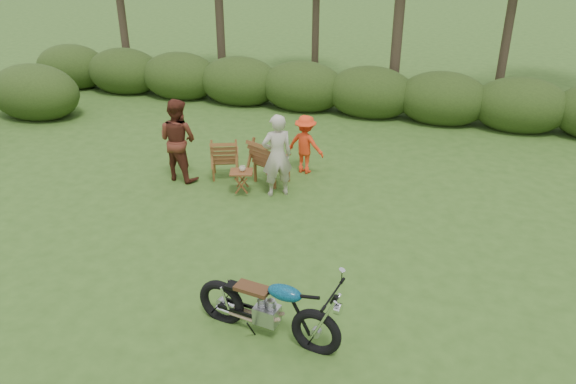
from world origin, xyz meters
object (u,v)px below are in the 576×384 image
(side_table, at_px, (242,182))
(child, at_px, (305,172))
(motorcycle, at_px, (267,333))
(cup, at_px, (242,169))
(lawn_chair_left, at_px, (226,177))
(adult_a, at_px, (277,194))
(lawn_chair_right, at_px, (272,181))
(adult_b, at_px, (181,178))

(side_table, relative_size, child, 0.38)
(motorcycle, distance_m, cup, 4.44)
(lawn_chair_left, bearing_deg, child, -175.54)
(cup, distance_m, child, 1.77)
(cup, relative_size, adult_a, 0.08)
(adult_a, bearing_deg, cup, -22.39)
(motorcycle, height_order, side_table, motorcycle)
(motorcycle, xyz_separation_m, adult_a, (-1.24, 4.11, 0.00))
(side_table, bearing_deg, child, 56.67)
(child, bearing_deg, side_table, 68.47)
(lawn_chair_left, bearing_deg, lawn_chair_right, 162.09)
(adult_b, bearing_deg, lawn_chair_right, -156.09)
(side_table, distance_m, child, 1.73)
(motorcycle, xyz_separation_m, adult_b, (-3.49, 4.23, 0.00))
(motorcycle, height_order, lawn_chair_right, motorcycle)
(lawn_chair_right, distance_m, adult_a, 0.63)
(lawn_chair_right, height_order, adult_b, adult_b)
(lawn_chair_right, xyz_separation_m, lawn_chair_left, (-1.05, -0.07, 0.00))
(cup, bearing_deg, lawn_chair_left, 136.14)
(lawn_chair_right, distance_m, child, 0.89)
(lawn_chair_right, height_order, child, child)
(adult_a, relative_size, adult_b, 0.96)
(lawn_chair_right, xyz_separation_m, side_table, (-0.40, -0.72, 0.25))
(side_table, distance_m, adult_a, 0.77)
(adult_a, bearing_deg, lawn_chair_left, -54.12)
(cup, bearing_deg, lawn_chair_right, 61.17)
(side_table, relative_size, adult_b, 0.28)
(lawn_chair_right, distance_m, adult_b, 1.99)
(lawn_chair_right, height_order, side_table, lawn_chair_right)
(lawn_chair_left, bearing_deg, motorcycle, 97.79)
(adult_b, bearing_deg, lawn_chair_left, -146.44)
(motorcycle, bearing_deg, adult_b, 137.88)
(side_table, xyz_separation_m, adult_a, (0.71, 0.17, -0.25))
(lawn_chair_left, height_order, adult_a, adult_a)
(cup, xyz_separation_m, adult_a, (0.69, 0.15, -0.54))
(lawn_chair_right, relative_size, child, 0.77)
(lawn_chair_left, distance_m, adult_a, 1.44)
(cup, relative_size, child, 0.10)
(side_table, bearing_deg, cup, 52.13)
(motorcycle, bearing_deg, adult_a, 115.11)
(motorcycle, height_order, cup, cup)
(lawn_chair_right, xyz_separation_m, adult_a, (0.31, -0.55, 0.00))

